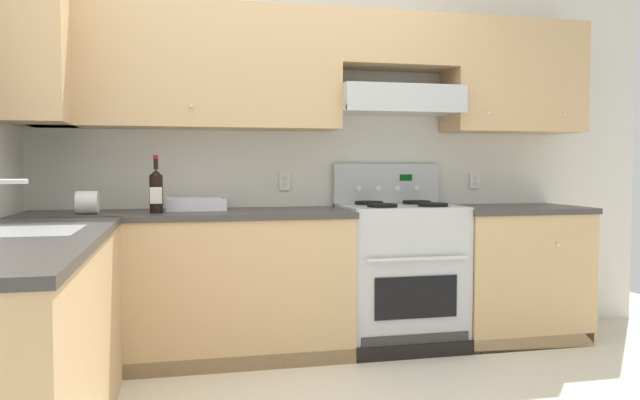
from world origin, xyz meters
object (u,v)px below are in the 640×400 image
wine_bottle (156,190)px  paper_towel_roll (87,203)px  bowl (196,206)px  stove (400,273)px

wine_bottle → paper_towel_roll: (-0.38, 0.01, -0.07)m
wine_bottle → bowl: 0.33m
stove → wine_bottle: wine_bottle is taller
stove → paper_towel_roll: bearing=-177.4°
stove → wine_bottle: size_ratio=3.54×
bowl → wine_bottle: bearing=-139.2°
stove → wine_bottle: 1.65m
bowl → paper_towel_roll: (-0.62, -0.19, 0.04)m
wine_bottle → bowl: size_ratio=0.93×
stove → wine_bottle: bearing=-176.6°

